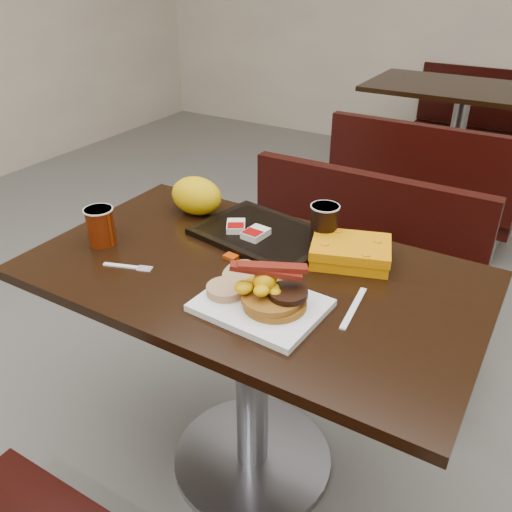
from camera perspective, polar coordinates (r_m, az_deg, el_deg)
The scene contains 23 objects.
floor at distance 1.92m, azimuth -0.37°, elevation -21.02°, with size 6.00×7.00×0.01m, color slate.
table_near at distance 1.65m, azimuth -0.41°, elevation -12.73°, with size 1.20×0.70×0.75m, color black, non-canonical shape.
bench_near_n at distance 2.17m, azimuth 9.25°, elevation -2.07°, with size 1.00×0.46×0.72m, color black, non-canonical shape.
table_far at distance 3.86m, azimuth 20.48°, elevation 11.11°, with size 1.20×0.70×0.75m, color black, non-canonical shape.
bench_far_s at distance 3.21m, azimuth 17.65°, elevation 7.74°, with size 1.00×0.46×0.72m, color black, non-canonical shape.
bench_far_n at distance 4.53m, azimuth 22.45°, elevation 13.12°, with size 1.00×0.46×0.72m, color black, non-canonical shape.
platter at distance 1.27m, azimuth 0.53°, elevation -5.29°, with size 0.29×0.22×0.02m, color white.
pancake_stack at distance 1.25m, azimuth 2.03°, elevation -4.75°, with size 0.15×0.15×0.03m, color brown.
sausage_patty at distance 1.23m, azimuth 3.44°, elevation -3.98°, with size 0.09×0.09×0.01m, color black.
scrambled_eggs at distance 1.23m, azimuth 0.90°, elevation -2.89°, with size 0.09×0.08×0.05m, color #E0B704.
bacon_strips at distance 1.22m, azimuth 1.08°, elevation -1.46°, with size 0.17×0.07×0.01m, color #4F0505, non-canonical shape.
muffin_bottom at distance 1.29m, azimuth -3.28°, elevation -3.60°, with size 0.09×0.09×0.02m, color tan.
muffin_top at distance 1.32m, azimuth -1.57°, elevation -2.22°, with size 0.10×0.10×0.02m, color tan.
coffee_cup_near at distance 1.59m, azimuth -16.26°, elevation 3.05°, with size 0.08×0.08×0.11m, color #892804.
fork at distance 1.48m, azimuth -14.24°, elevation -1.02°, with size 0.14×0.03×0.00m, color white, non-canonical shape.
knife at distance 1.29m, azimuth 10.39°, elevation -5.46°, with size 0.18×0.02×0.00m, color white.
condiment_syrup at distance 1.48m, azimuth -2.70°, elevation -0.07°, with size 0.04×0.03×0.01m, color #A23306.
tray at distance 1.58m, azimuth 0.88°, elevation 2.30°, with size 0.39×0.28×0.02m, color black.
hashbrown_sleeve_left at distance 1.59m, azimuth -2.16°, elevation 3.20°, with size 0.05×0.07×0.02m, color silver.
hashbrown_sleeve_right at distance 1.54m, azimuth -0.03°, elevation 2.43°, with size 0.06×0.08×0.02m, color silver.
coffee_cup_far at distance 1.52m, azimuth 7.29°, elevation 3.53°, with size 0.08×0.08×0.11m, color black.
clamshell at distance 1.47m, azimuth 10.06°, elevation 0.42°, with size 0.21×0.16×0.06m, color orange.
paper_bag at distance 1.72m, azimuth -6.37°, elevation 6.42°, with size 0.17×0.13×0.12m, color #E8A707.
Camera 1 is at (0.63, -1.04, 1.49)m, focal length 37.46 mm.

